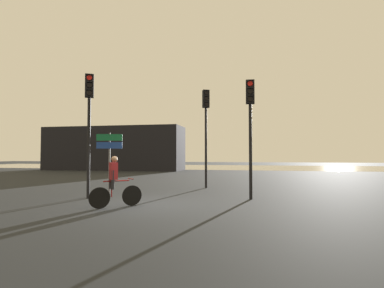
{
  "coord_description": "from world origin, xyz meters",
  "views": [
    {
      "loc": [
        3.5,
        -9.51,
        1.66
      ],
      "look_at": [
        0.5,
        5.0,
        2.2
      ],
      "focal_mm": 28.0,
      "sensor_mm": 36.0,
      "label": 1
    }
  ],
  "objects_px": {
    "distant_building": "(114,149)",
    "traffic_light_near_right": "(250,116)",
    "direction_sign_post": "(109,152)",
    "cyclist": "(114,181)",
    "traffic_light_center": "(206,120)",
    "traffic_light_near_left": "(89,112)"
  },
  "relations": [
    {
      "from": "traffic_light_near_left",
      "to": "traffic_light_near_right",
      "type": "bearing_deg",
      "value": 161.46
    },
    {
      "from": "direction_sign_post",
      "to": "traffic_light_near_left",
      "type": "bearing_deg",
      "value": 69.94
    },
    {
      "from": "traffic_light_center",
      "to": "direction_sign_post",
      "type": "bearing_deg",
      "value": 14.34
    },
    {
      "from": "traffic_light_near_right",
      "to": "cyclist",
      "type": "xyz_separation_m",
      "value": [
        -4.22,
        -2.64,
        -2.3
      ]
    },
    {
      "from": "direction_sign_post",
      "to": "cyclist",
      "type": "distance_m",
      "value": 3.58
    },
    {
      "from": "cyclist",
      "to": "traffic_light_near_left",
      "type": "bearing_deg",
      "value": -174.35
    },
    {
      "from": "distant_building",
      "to": "traffic_light_center",
      "type": "relative_size",
      "value": 3.1
    },
    {
      "from": "distant_building",
      "to": "traffic_light_center",
      "type": "xyz_separation_m",
      "value": [
        12.86,
        -15.82,
        1.05
      ]
    },
    {
      "from": "traffic_light_near_left",
      "to": "traffic_light_near_right",
      "type": "distance_m",
      "value": 6.17
    },
    {
      "from": "traffic_light_near_left",
      "to": "direction_sign_post",
      "type": "height_order",
      "value": "traffic_light_near_left"
    },
    {
      "from": "traffic_light_near_left",
      "to": "traffic_light_near_right",
      "type": "xyz_separation_m",
      "value": [
        6.08,
        1.04,
        -0.18
      ]
    },
    {
      "from": "direction_sign_post",
      "to": "traffic_light_near_right",
      "type": "bearing_deg",
      "value": 162.58
    },
    {
      "from": "traffic_light_near_right",
      "to": "direction_sign_post",
      "type": "height_order",
      "value": "traffic_light_near_right"
    },
    {
      "from": "distant_building",
      "to": "cyclist",
      "type": "height_order",
      "value": "distant_building"
    },
    {
      "from": "distant_building",
      "to": "direction_sign_post",
      "type": "height_order",
      "value": "distant_building"
    },
    {
      "from": "distant_building",
      "to": "cyclist",
      "type": "distance_m",
      "value": 24.52
    },
    {
      "from": "distant_building",
      "to": "traffic_light_near_right",
      "type": "relative_size",
      "value": 3.42
    },
    {
      "from": "traffic_light_near_left",
      "to": "cyclist",
      "type": "relative_size",
      "value": 2.95
    },
    {
      "from": "distant_building",
      "to": "traffic_light_near_left",
      "type": "distance_m",
      "value": 22.26
    },
    {
      "from": "distant_building",
      "to": "direction_sign_post",
      "type": "distance_m",
      "value": 21.04
    },
    {
      "from": "traffic_light_center",
      "to": "cyclist",
      "type": "bearing_deg",
      "value": 46.29
    },
    {
      "from": "distant_building",
      "to": "cyclist",
      "type": "relative_size",
      "value": 9.5
    }
  ]
}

